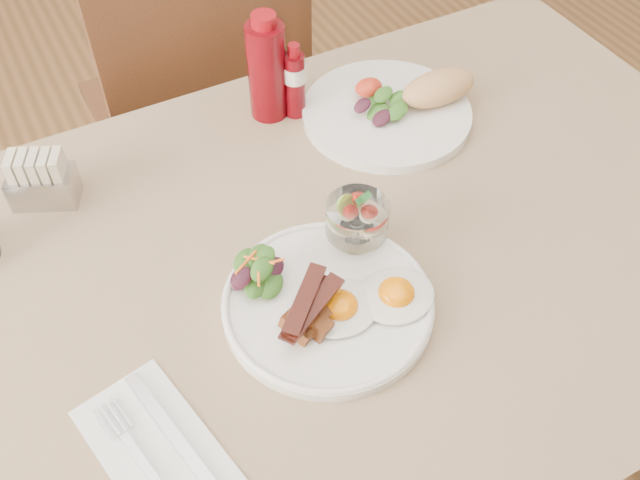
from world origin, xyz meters
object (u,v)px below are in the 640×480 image
main_plate (328,304)px  hot_sauce_bottle (295,81)px  sugar_caddy (42,181)px  chair_far (202,111)px  fruit_cup (357,219)px  ketchup_bottle (267,69)px  table (351,283)px  second_plate (399,106)px

main_plate → hot_sauce_bottle: hot_sauce_bottle is taller
main_plate → sugar_caddy: (-0.28, 0.37, 0.03)m
chair_far → fruit_cup: size_ratio=10.63×
main_plate → fruit_cup: (0.08, 0.07, 0.06)m
ketchup_bottle → sugar_caddy: ketchup_bottle is taller
chair_far → main_plate: chair_far is taller
table → second_plate: bearing=46.0°
main_plate → hot_sauce_bottle: 0.42m
sugar_caddy → second_plate: bearing=17.0°
main_plate → sugar_caddy: bearing=126.7°
fruit_cup → second_plate: fruit_cup is taller
main_plate → table: bearing=43.7°
ketchup_bottle → hot_sauce_bottle: ketchup_bottle is taller
table → second_plate: 0.32m
ketchup_bottle → chair_far: bearing=93.8°
table → main_plate: 0.15m
main_plate → fruit_cup: size_ratio=3.20×
fruit_cup → hot_sauce_bottle: size_ratio=0.65×
main_plate → hot_sauce_bottle: (0.14, 0.39, 0.06)m
second_plate → table: bearing=-134.0°
table → chair_far: 0.68m
second_plate → ketchup_bottle: ketchup_bottle is taller
chair_far → ketchup_bottle: size_ratio=4.99×
chair_far → main_plate: bearing=-96.4°
second_plate → sugar_caddy: sugar_caddy is taller
main_plate → ketchup_bottle: bearing=75.4°
fruit_cup → main_plate: bearing=-139.1°
fruit_cup → ketchup_bottle: ketchup_bottle is taller
main_plate → second_plate: bearing=45.3°
chair_far → hot_sauce_bottle: size_ratio=6.88×
second_plate → ketchup_bottle: bearing=150.5°
table → chair_far: chair_far is taller
table → ketchup_bottle: 0.37m
table → ketchup_bottle: bearing=86.1°
table → main_plate: bearing=-136.3°
sugar_caddy → ketchup_bottle: bearing=29.4°
table → second_plate: size_ratio=4.33×
main_plate → sugar_caddy: 0.47m
table → hot_sauce_bottle: 0.35m
chair_far → main_plate: size_ratio=3.32×
chair_far → second_plate: bearing=-64.4°
chair_far → hot_sauce_bottle: bearing=-80.5°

